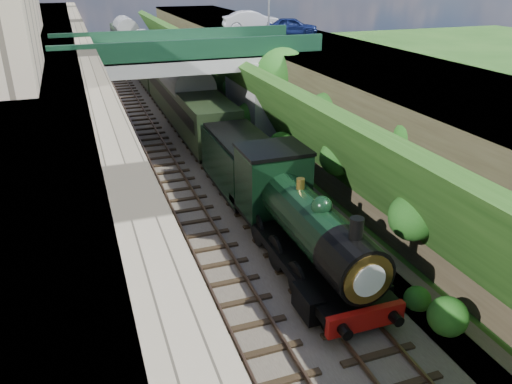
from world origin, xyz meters
TOP-DOWN VIEW (x-y plane):
  - trackbed at (0.00, 20.00)m, footprint 10.00×90.00m
  - retaining_wall at (-5.50, 20.00)m, footprint 1.00×90.00m
  - street_plateau_left at (-9.00, 20.00)m, footprint 6.00×90.00m
  - street_plateau_right at (9.50, 20.00)m, footprint 8.00×90.00m
  - embankment_slope at (4.95, 18.09)m, footprint 4.28×90.00m
  - track_left at (-2.00, 20.00)m, footprint 2.50×90.00m
  - track_right at (1.20, 20.00)m, footprint 2.50×90.00m
  - road_bridge at (0.94, 24.00)m, footprint 16.00×6.40m
  - tree at (5.91, 21.12)m, footprint 3.60×3.80m
  - car_blue at (9.96, 28.97)m, footprint 4.21×2.80m
  - car_silver at (8.04, 32.66)m, footprint 5.04×2.46m
  - locomotive at (1.20, 7.78)m, footprint 3.10×10.22m
  - tender at (1.20, 15.14)m, footprint 2.70×6.00m
  - coach_front at (1.20, 27.74)m, footprint 2.90×18.00m
  - coach_middle at (1.20, 46.54)m, footprint 2.90×18.00m
  - coach_rear at (1.20, 65.34)m, footprint 2.90×18.00m

SIDE VIEW (x-z plane):
  - trackbed at x=0.00m, z-range 0.00..0.20m
  - track_left at x=-2.00m, z-range 0.15..0.35m
  - track_right at x=1.20m, z-range 0.15..0.35m
  - tender at x=1.20m, z-range 0.09..3.14m
  - locomotive at x=1.20m, z-range -0.02..3.81m
  - coach_front at x=1.20m, z-range 0.20..3.90m
  - coach_middle at x=1.20m, z-range 0.20..3.90m
  - coach_rear at x=1.20m, z-range 0.20..3.90m
  - embankment_slope at x=4.95m, z-range -0.50..5.86m
  - street_plateau_right at x=9.50m, z-range 0.00..6.25m
  - retaining_wall at x=-5.50m, z-range 0.00..7.00m
  - street_plateau_left at x=-9.00m, z-range 0.00..7.00m
  - road_bridge at x=0.94m, z-range 0.45..7.70m
  - tree at x=5.91m, z-range 1.35..7.95m
  - car_blue at x=9.96m, z-range 6.25..7.58m
  - car_silver at x=8.04m, z-range 6.25..7.84m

